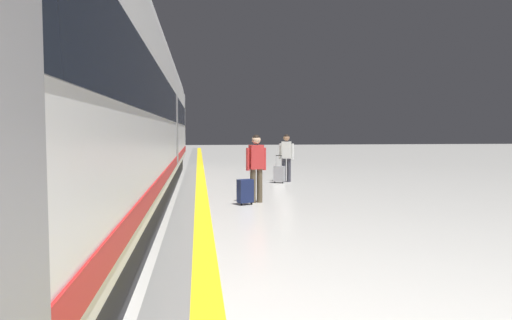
{
  "coord_description": "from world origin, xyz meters",
  "views": [
    {
      "loc": [
        -1.16,
        0.15,
        1.87
      ],
      "look_at": [
        -0.33,
        6.75,
        1.44
      ],
      "focal_mm": 32.31,
      "sensor_mm": 36.0,
      "label": 1
    }
  ],
  "objects_px": {
    "passenger_mid": "(286,154)",
    "suitcase_near": "(245,191)",
    "passenger_near": "(256,163)",
    "suitcase_mid": "(279,174)",
    "high_speed_train": "(52,86)"
  },
  "relations": [
    {
      "from": "passenger_mid",
      "to": "suitcase_near",
      "type": "bearing_deg",
      "value": -112.02
    },
    {
      "from": "passenger_near",
      "to": "passenger_mid",
      "type": "height_order",
      "value": "passenger_near"
    },
    {
      "from": "passenger_near",
      "to": "suitcase_near",
      "type": "relative_size",
      "value": 2.74
    },
    {
      "from": "passenger_near",
      "to": "suitcase_near",
      "type": "bearing_deg",
      "value": -135.96
    },
    {
      "from": "passenger_near",
      "to": "suitcase_near",
      "type": "distance_m",
      "value": 0.81
    },
    {
      "from": "suitcase_near",
      "to": "suitcase_mid",
      "type": "xyz_separation_m",
      "value": [
        1.69,
        4.66,
        -0.02
      ]
    },
    {
      "from": "high_speed_train",
      "to": "suitcase_mid",
      "type": "xyz_separation_m",
      "value": [
        4.94,
        9.1,
        -2.17
      ]
    },
    {
      "from": "passenger_mid",
      "to": "high_speed_train",
      "type": "bearing_deg",
      "value": -119.16
    },
    {
      "from": "suitcase_mid",
      "to": "passenger_near",
      "type": "bearing_deg",
      "value": -107.54
    },
    {
      "from": "high_speed_train",
      "to": "passenger_near",
      "type": "bearing_deg",
      "value": 53.14
    },
    {
      "from": "passenger_near",
      "to": "suitcase_near",
      "type": "xyz_separation_m",
      "value": [
        -0.32,
        -0.31,
        -0.68
      ]
    },
    {
      "from": "passenger_near",
      "to": "passenger_mid",
      "type": "bearing_deg",
      "value": 70.07
    },
    {
      "from": "suitcase_near",
      "to": "passenger_mid",
      "type": "height_order",
      "value": "passenger_mid"
    },
    {
      "from": "high_speed_train",
      "to": "suitcase_near",
      "type": "height_order",
      "value": "high_speed_train"
    },
    {
      "from": "high_speed_train",
      "to": "passenger_mid",
      "type": "distance_m",
      "value": 10.9
    }
  ]
}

